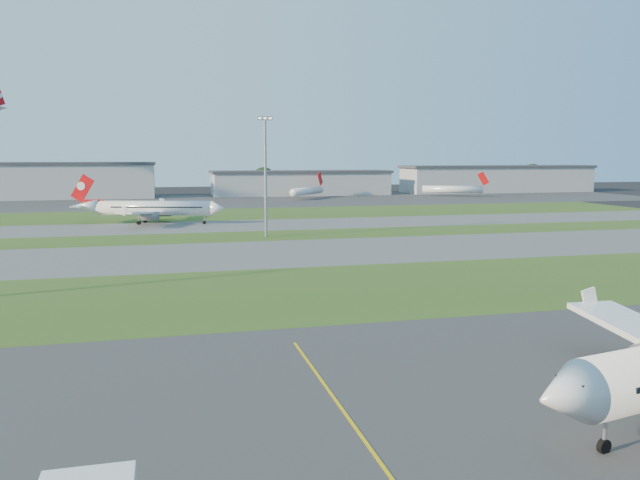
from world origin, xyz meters
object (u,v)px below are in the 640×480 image
object	(u,v)px
airliner_taxiing	(153,208)
mini_jet_far	(453,189)
light_mast_centre	(265,168)
mini_jet_near	(307,191)

from	to	relation	value
airliner_taxiing	mini_jet_far	xyz separation A→B (m)	(126.20, 84.86, -0.76)
airliner_taxiing	light_mast_centre	world-z (taller)	light_mast_centre
mini_jet_near	light_mast_centre	size ratio (longest dim) A/B	0.91
mini_jet_far	mini_jet_near	bearing A→B (deg)	-157.92
light_mast_centre	mini_jet_far	bearing A→B (deg)	49.23
airliner_taxiing	light_mast_centre	xyz separation A→B (m)	(24.00, -33.65, 10.77)
airliner_taxiing	mini_jet_far	size ratio (longest dim) A/B	1.34
airliner_taxiing	mini_jet_near	world-z (taller)	airliner_taxiing
airliner_taxiing	mini_jet_far	bearing A→B (deg)	-129.49
mini_jet_far	light_mast_centre	world-z (taller)	light_mast_centre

